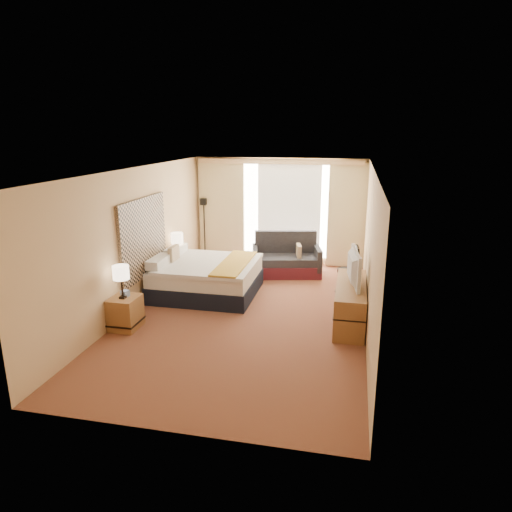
% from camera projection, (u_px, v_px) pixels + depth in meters
% --- Properties ---
extents(floor, '(4.20, 7.00, 0.02)m').
position_uv_depth(floor, '(248.00, 313.00, 8.36)').
color(floor, maroon).
rests_on(floor, ground).
extents(ceiling, '(4.20, 7.00, 0.02)m').
position_uv_depth(ceiling, '(247.00, 170.00, 7.67)').
color(ceiling, silver).
rests_on(ceiling, wall_back).
extents(wall_back, '(4.20, 0.02, 2.60)m').
position_uv_depth(wall_back, '(279.00, 211.00, 11.31)').
color(wall_back, '#DBB885').
rests_on(wall_back, ground).
extents(wall_front, '(4.20, 0.02, 2.60)m').
position_uv_depth(wall_front, '(170.00, 325.00, 4.71)').
color(wall_front, '#DBB885').
rests_on(wall_front, ground).
extents(wall_left, '(0.02, 7.00, 2.60)m').
position_uv_depth(wall_left, '(137.00, 239.00, 8.44)').
color(wall_left, '#DBB885').
rests_on(wall_left, ground).
extents(wall_right, '(0.02, 7.00, 2.60)m').
position_uv_depth(wall_right, '(370.00, 251.00, 7.59)').
color(wall_right, '#DBB885').
rests_on(wall_right, ground).
extents(headboard, '(0.06, 1.85, 1.50)m').
position_uv_depth(headboard, '(144.00, 238.00, 8.62)').
color(headboard, black).
rests_on(headboard, wall_left).
extents(nightstand_left, '(0.45, 0.52, 0.55)m').
position_uv_depth(nightstand_left, '(125.00, 313.00, 7.68)').
color(nightstand_left, '#925F35').
rests_on(nightstand_left, floor).
extents(nightstand_right, '(0.45, 0.52, 0.55)m').
position_uv_depth(nightstand_right, '(180.00, 270.00, 10.03)').
color(nightstand_right, '#925F35').
rests_on(nightstand_right, floor).
extents(media_dresser, '(0.50, 1.80, 0.70)m').
position_uv_depth(media_dresser, '(350.00, 303.00, 7.90)').
color(media_dresser, '#925F35').
rests_on(media_dresser, floor).
extents(window, '(2.30, 0.02, 2.30)m').
position_uv_depth(window, '(289.00, 211.00, 11.23)').
color(window, silver).
rests_on(window, wall_back).
extents(curtains, '(4.12, 0.19, 2.56)m').
position_uv_depth(curtains, '(279.00, 208.00, 11.18)').
color(curtains, beige).
rests_on(curtains, floor).
extents(bed, '(1.99, 1.82, 0.97)m').
position_uv_depth(bed, '(206.00, 277.00, 9.28)').
color(bed, black).
rests_on(bed, floor).
extents(loveseat, '(1.70, 1.15, 0.97)m').
position_uv_depth(loveseat, '(286.00, 261.00, 10.56)').
color(loveseat, '#511721').
rests_on(loveseat, floor).
extents(floor_lamp, '(0.20, 0.20, 1.59)m').
position_uv_depth(floor_lamp, '(204.00, 217.00, 11.55)').
color(floor_lamp, black).
rests_on(floor_lamp, floor).
extents(desk_chair, '(0.48, 0.48, 0.98)m').
position_uv_depth(desk_chair, '(350.00, 272.00, 9.32)').
color(desk_chair, black).
rests_on(desk_chair, floor).
extents(lamp_left, '(0.27, 0.27, 0.57)m').
position_uv_depth(lamp_left, '(121.00, 273.00, 7.44)').
color(lamp_left, black).
rests_on(lamp_left, nightstand_left).
extents(lamp_right, '(0.26, 0.26, 0.56)m').
position_uv_depth(lamp_right, '(177.00, 239.00, 9.85)').
color(lamp_right, black).
rests_on(lamp_right, nightstand_right).
extents(tissue_box, '(0.14, 0.14, 0.11)m').
position_uv_depth(tissue_box, '(125.00, 294.00, 7.63)').
color(tissue_box, '#7C93C0').
rests_on(tissue_box, nightstand_left).
extents(telephone, '(0.22, 0.19, 0.07)m').
position_uv_depth(telephone, '(179.00, 256.00, 9.95)').
color(telephone, black).
rests_on(telephone, nightstand_right).
extents(television, '(0.26, 1.04, 0.60)m').
position_uv_depth(television, '(349.00, 267.00, 7.73)').
color(television, black).
rests_on(television, media_dresser).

